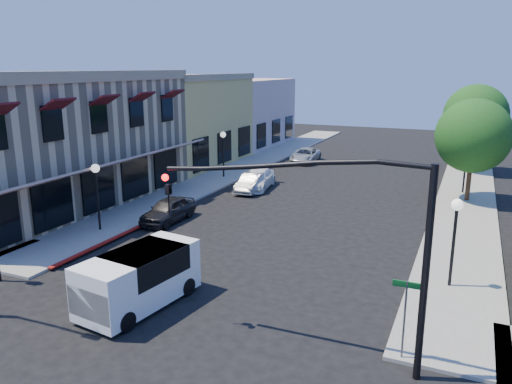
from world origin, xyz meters
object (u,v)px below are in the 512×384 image
at_px(street_tree_a, 473,136).
at_px(parked_car_c, 257,179).
at_px(parked_car_d, 305,155).
at_px(lamppost_right_near, 456,221).
at_px(parked_car_a, 168,210).
at_px(street_tree_b, 476,116).
at_px(white_van, 138,276).
at_px(lamppost_left_near, 96,180).
at_px(signal_mast_arm, 346,227).
at_px(lamppost_right_far, 467,154).
at_px(parked_car_b, 252,183).
at_px(lamppost_left_far, 223,143).
at_px(street_name_sign, 405,307).

distance_m(street_tree_a, parked_car_c, 14.19).
bearing_deg(parked_car_d, lamppost_right_near, -63.43).
bearing_deg(parked_car_a, parked_car_c, 80.92).
bearing_deg(street_tree_b, white_van, -109.02).
distance_m(lamppost_left_near, lamppost_right_near, 17.00).
distance_m(signal_mast_arm, parked_car_d, 31.34).
relative_size(lamppost_right_far, parked_car_b, 0.96).
height_order(parked_car_a, parked_car_c, parked_car_a).
distance_m(parked_car_b, parked_car_d, 11.76).
xyz_separation_m(street_tree_b, parked_car_a, (-15.00, -21.12, -3.88)).
relative_size(lamppost_left_far, lamppost_right_near, 1.00).
distance_m(street_tree_a, lamppost_right_near, 14.08).
height_order(lamppost_left_far, white_van, lamppost_left_far).
bearing_deg(parked_car_a, white_van, -62.88).
xyz_separation_m(street_name_sign, parked_car_c, (-12.30, 17.80, -1.04)).
relative_size(street_name_sign, parked_car_a, 0.64).
relative_size(white_van, parked_car_b, 1.27).
bearing_deg(parked_car_b, lamppost_left_far, 136.81).
distance_m(lamppost_left_far, parked_car_a, 11.54).
xyz_separation_m(signal_mast_arm, lamppost_right_near, (2.64, 6.50, -1.35)).
xyz_separation_m(street_name_sign, white_van, (-9.06, -0.25, -0.54)).
bearing_deg(lamppost_right_far, street_tree_b, 87.85).
height_order(street_tree_a, signal_mast_arm, street_tree_a).
bearing_deg(signal_mast_arm, parked_car_c, 119.94).
height_order(white_van, parked_car_a, white_van).
relative_size(street_tree_b, lamppost_right_near, 1.97).
height_order(street_tree_a, street_name_sign, street_tree_a).
distance_m(street_tree_a, lamppost_left_near, 22.30).
xyz_separation_m(lamppost_right_near, parked_car_c, (-13.30, 12.00, -2.08)).
xyz_separation_m(signal_mast_arm, lamppost_right_far, (2.64, 22.50, -1.35)).
distance_m(street_tree_b, lamppost_left_far, 20.06).
relative_size(parked_car_a, parked_car_c, 0.86).
bearing_deg(street_tree_a, lamppost_right_far, 98.53).
xyz_separation_m(signal_mast_arm, parked_car_c, (-10.66, 18.50, -3.43)).
height_order(street_tree_a, white_van, street_tree_a).
distance_m(lamppost_right_far, parked_car_b, 14.37).
bearing_deg(street_name_sign, street_tree_a, 86.24).
relative_size(white_van, parked_car_d, 1.07).
relative_size(signal_mast_arm, parked_car_a, 2.04).
bearing_deg(street_name_sign, signal_mast_arm, -156.80).
xyz_separation_m(lamppost_left_far, white_van, (6.94, -20.05, -1.57)).
bearing_deg(street_name_sign, parked_car_b, 126.21).
height_order(signal_mast_arm, lamppost_right_far, signal_mast_arm).
xyz_separation_m(street_name_sign, lamppost_right_near, (1.00, 5.80, 1.04)).
xyz_separation_m(lamppost_left_near, parked_car_b, (3.70, 11.00, -2.12)).
bearing_deg(parked_car_a, lamppost_left_near, -128.98).
distance_m(lamppost_left_near, parked_car_d, 23.16).
xyz_separation_m(street_tree_a, lamppost_left_near, (-17.30, -14.00, -1.46)).
bearing_deg(parked_car_b, street_tree_b, 39.55).
bearing_deg(street_name_sign, parked_car_a, 147.65).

